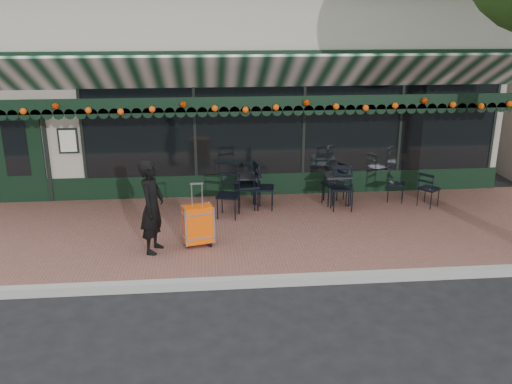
{
  "coord_description": "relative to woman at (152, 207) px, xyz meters",
  "views": [
    {
      "loc": [
        -0.74,
        -7.69,
        4.1
      ],
      "look_at": [
        0.12,
        1.6,
        1.0
      ],
      "focal_mm": 38.0,
      "sensor_mm": 36.0,
      "label": 1
    }
  ],
  "objects": [
    {
      "name": "cafe_table_a",
      "position": [
        3.72,
        2.15,
        -0.22
      ],
      "size": [
        0.53,
        0.53,
        0.66
      ],
      "color": "black",
      "rests_on": "sidewalk"
    },
    {
      "name": "sidewalk",
      "position": [
        1.7,
        0.92,
        -0.89
      ],
      "size": [
        18.0,
        4.0,
        0.15
      ],
      "primitive_type": "cube",
      "color": "brown",
      "rests_on": "ground"
    },
    {
      "name": "chair_a_extra",
      "position": [
        5.65,
        1.81,
        -0.44
      ],
      "size": [
        0.54,
        0.54,
        0.76
      ],
      "primitive_type": null,
      "rotation": [
        0.0,
        0.0,
        2.25
      ],
      "color": "black",
      "rests_on": "sidewalk"
    },
    {
      "name": "woman",
      "position": [
        0.0,
        0.0,
        0.0
      ],
      "size": [
        0.53,
        0.68,
        1.63
      ],
      "primitive_type": "imported",
      "rotation": [
        0.0,
        0.0,
        1.3
      ],
      "color": "black",
      "rests_on": "sidewalk"
    },
    {
      "name": "chair_b_left",
      "position": [
        1.75,
        1.99,
        -0.31
      ],
      "size": [
        0.56,
        0.56,
        1.0
      ],
      "primitive_type": null,
      "rotation": [
        0.0,
        0.0,
        -1.43
      ],
      "color": "black",
      "rests_on": "sidewalk"
    },
    {
      "name": "cafe_table_b",
      "position": [
        1.83,
        2.31,
        -0.24
      ],
      "size": [
        0.52,
        0.52,
        0.64
      ],
      "color": "black",
      "rests_on": "sidewalk"
    },
    {
      "name": "chair_a_right",
      "position": [
        5.06,
        2.19,
        -0.44
      ],
      "size": [
        0.48,
        0.48,
        0.75
      ],
      "primitive_type": null,
      "rotation": [
        0.0,
        0.0,
        1.23
      ],
      "color": "black",
      "rests_on": "sidewalk"
    },
    {
      "name": "chair_a_left",
      "position": [
        3.66,
        2.07,
        -0.36
      ],
      "size": [
        0.58,
        0.58,
        0.91
      ],
      "primitive_type": null,
      "rotation": [
        0.0,
        0.0,
        -1.25
      ],
      "color": "black",
      "rests_on": "sidewalk"
    },
    {
      "name": "curb",
      "position": [
        1.7,
        -1.16,
        -0.89
      ],
      "size": [
        18.0,
        0.16,
        0.15
      ],
      "primitive_type": "cube",
      "color": "#9E9E99",
      "rests_on": "ground"
    },
    {
      "name": "chair_b_right",
      "position": [
        2.12,
        1.98,
        -0.37
      ],
      "size": [
        0.5,
        0.5,
        0.89
      ],
      "primitive_type": null,
      "rotation": [
        0.0,
        0.0,
        1.42
      ],
      "color": "black",
      "rests_on": "sidewalk"
    },
    {
      "name": "restaurant_building",
      "position": [
        1.7,
        6.75,
        1.31
      ],
      "size": [
        12.0,
        9.6,
        4.5
      ],
      "color": "#9E9689",
      "rests_on": "ground"
    },
    {
      "name": "suitcase",
      "position": [
        0.76,
        0.17,
        -0.43
      ],
      "size": [
        0.56,
        0.4,
        1.16
      ],
      "rotation": [
        0.0,
        0.0,
        0.25
      ],
      "color": "#FC5407",
      "rests_on": "sidewalk"
    },
    {
      "name": "ground",
      "position": [
        1.7,
        -1.08,
        -0.97
      ],
      "size": [
        80.0,
        80.0,
        0.0
      ],
      "primitive_type": "plane",
      "color": "black",
      "rests_on": "ground"
    },
    {
      "name": "chair_b_front",
      "position": [
        1.36,
        1.55,
        -0.37
      ],
      "size": [
        0.55,
        0.55,
        0.89
      ],
      "primitive_type": null,
      "rotation": [
        0.0,
        0.0,
        -0.29
      ],
      "color": "black",
      "rests_on": "sidewalk"
    },
    {
      "name": "chair_a_front",
      "position": [
        3.77,
        1.78,
        -0.36
      ],
      "size": [
        0.53,
        0.53,
        0.91
      ],
      "primitive_type": null,
      "rotation": [
        0.0,
        0.0,
        -0.17
      ],
      "color": "black",
      "rests_on": "sidewalk"
    }
  ]
}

